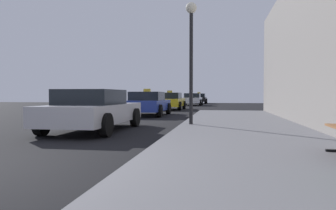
{
  "coord_description": "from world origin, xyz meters",
  "views": [
    {
      "loc": [
        3.32,
        -4.13,
        1.11
      ],
      "look_at": [
        1.86,
        4.62,
        0.83
      ],
      "focal_mm": 34.26,
      "sensor_mm": 36.0,
      "label": 1
    }
  ],
  "objects_px": {
    "car_silver": "(93,110)",
    "car_white": "(193,99)",
    "car_black": "(199,98)",
    "car_yellow": "(170,101)",
    "street_lamp": "(191,40)",
    "car_blue": "(148,103)"
  },
  "relations": [
    {
      "from": "street_lamp",
      "to": "car_silver",
      "type": "height_order",
      "value": "street_lamp"
    },
    {
      "from": "car_white",
      "to": "street_lamp",
      "type": "bearing_deg",
      "value": -85.05
    },
    {
      "from": "car_silver",
      "to": "car_blue",
      "type": "distance_m",
      "value": 7.38
    },
    {
      "from": "car_black",
      "to": "street_lamp",
      "type": "bearing_deg",
      "value": -86.57
    },
    {
      "from": "car_white",
      "to": "car_black",
      "type": "bearing_deg",
      "value": 88.23
    },
    {
      "from": "car_silver",
      "to": "car_yellow",
      "type": "bearing_deg",
      "value": 89.63
    },
    {
      "from": "car_silver",
      "to": "car_white",
      "type": "distance_m",
      "value": 24.17
    },
    {
      "from": "car_white",
      "to": "car_black",
      "type": "height_order",
      "value": "car_black"
    },
    {
      "from": "car_blue",
      "to": "street_lamp",
      "type": "bearing_deg",
      "value": -65.15
    },
    {
      "from": "street_lamp",
      "to": "car_yellow",
      "type": "bearing_deg",
      "value": 102.01
    },
    {
      "from": "car_blue",
      "to": "car_white",
      "type": "relative_size",
      "value": 0.93
    },
    {
      "from": "street_lamp",
      "to": "car_blue",
      "type": "height_order",
      "value": "street_lamp"
    },
    {
      "from": "street_lamp",
      "to": "car_silver",
      "type": "xyz_separation_m",
      "value": [
        -2.91,
        -1.09,
        -2.24
      ]
    },
    {
      "from": "street_lamp",
      "to": "car_blue",
      "type": "xyz_separation_m",
      "value": [
        -2.91,
        6.29,
        -2.24
      ]
    },
    {
      "from": "street_lamp",
      "to": "car_yellow",
      "type": "xyz_separation_m",
      "value": [
        -2.82,
        13.27,
        -2.24
      ]
    },
    {
      "from": "car_white",
      "to": "car_yellow",
      "type": "bearing_deg",
      "value": -94.81
    },
    {
      "from": "car_black",
      "to": "car_white",
      "type": "bearing_deg",
      "value": -91.77
    },
    {
      "from": "car_silver",
      "to": "car_yellow",
      "type": "distance_m",
      "value": 14.35
    },
    {
      "from": "car_yellow",
      "to": "car_white",
      "type": "bearing_deg",
      "value": 85.19
    },
    {
      "from": "car_silver",
      "to": "street_lamp",
      "type": "bearing_deg",
      "value": 20.44
    },
    {
      "from": "street_lamp",
      "to": "car_black",
      "type": "relative_size",
      "value": 0.98
    },
    {
      "from": "car_silver",
      "to": "car_white",
      "type": "bearing_deg",
      "value": 87.83
    }
  ]
}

